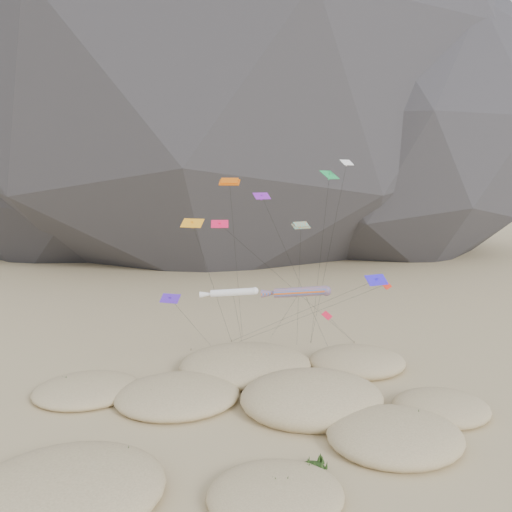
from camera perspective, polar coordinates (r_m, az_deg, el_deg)
The scene contains 10 objects.
ground at distance 50.53m, azimuth 3.55°, elevation -19.07°, with size 500.00×500.00×0.00m, color #CCB789.
rock_headland at distance 169.98m, azimuth -3.34°, elevation 25.99°, with size 226.37×148.64×177.50m.
dunes at distance 53.51m, azimuth 0.14°, elevation -16.46°, with size 47.22×36.43×4.27m.
dune_grass at distance 53.40m, azimuth 2.54°, elevation -16.41°, with size 41.91×27.97×1.49m.
kite_stakes at distance 71.24m, azimuth 0.94°, elevation -10.23°, with size 23.41×5.96×0.30m.
rainbow_tube_kite at distance 58.30m, azimuth 4.78°, elevation -4.12°, with size 7.94×16.30×11.39m.
white_tube_kite at distance 54.83m, azimuth -2.96°, elevation -4.20°, with size 6.47×14.44×11.84m.
orange_parafoil at distance 57.00m, azimuth -3.02°, elevation 8.14°, with size 4.47×15.47×23.62m.
multi_parafoil at distance 59.55m, azimuth 5.15°, elevation 3.31°, with size 3.09×9.78×18.44m.
delta_kites at distance 56.88m, azimuth 4.22°, elevation 1.72°, with size 27.60×20.48×25.70m.
Camera 1 is at (-9.71, -43.36, 24.06)m, focal length 35.00 mm.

